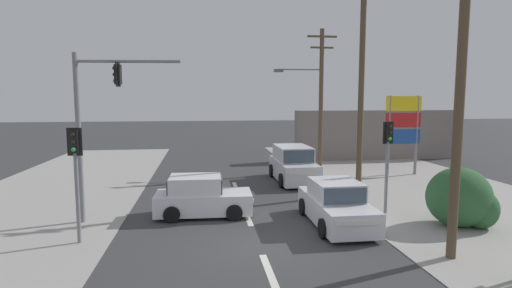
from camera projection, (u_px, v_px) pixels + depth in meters
The scene contains 18 objects.
ground_plane at pixel (259, 245), 12.12m from camera, with size 140.00×140.00×0.00m, color #3A3A3D.
lane_dash_near at pixel (270, 273), 10.15m from camera, with size 0.20×2.40×0.01m, color silver.
lane_dash_mid at pixel (247, 216), 15.07m from camera, with size 0.20×2.40×0.01m, color silver.
lane_dash_far at pixel (236, 187), 19.99m from camera, with size 0.20×2.40×0.01m, color silver.
kerb_right_verge at pixel (483, 214), 15.31m from camera, with size 10.00×44.00×0.02m, color #A39E99.
kerb_left_verge at pixel (18, 217), 14.90m from camera, with size 8.00×40.00×0.02m, color #A39E99.
utility_pole_foreground_right at pixel (459, 44), 10.39m from camera, with size 3.77×0.64×10.94m.
utility_pole_midground_right at pixel (361, 80), 18.09m from camera, with size 1.80×0.26×10.04m.
utility_pole_background_right at pixel (319, 95), 24.13m from camera, with size 3.78×0.48×8.56m.
traffic_signal_mast at pixel (93, 116), 13.91m from camera, with size 3.68×0.50×6.00m.
pedestal_signal_right_kerb at pixel (388, 152), 15.14m from camera, with size 0.44×0.31×3.56m.
pedestal_signal_left_kerb at pixel (76, 166), 11.96m from camera, with size 0.44×0.30×3.56m.
shopping_plaza_sign at pixel (403, 124), 22.96m from camera, with size 2.10×0.16×4.60m.
roadside_bush at pixel (462, 199), 13.74m from camera, with size 2.32×1.99×2.07m.
shopfront_wall_far at pixel (376, 135), 29.16m from camera, with size 12.00×1.00×3.60m, color gray.
suv_crossing_left at pixel (293, 165), 21.41m from camera, with size 2.07×4.55×1.90m.
hatchback_kerbside_parked at pixel (201, 197), 15.10m from camera, with size 3.68×1.87×1.53m.
sedan_receding_far at pixel (336, 205), 14.02m from camera, with size 1.90×4.25×1.56m.
Camera 1 is at (-1.67, -11.58, 4.41)m, focal length 28.00 mm.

